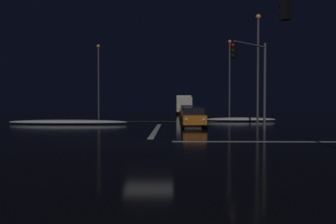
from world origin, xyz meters
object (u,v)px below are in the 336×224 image
sedan_silver (192,115)px  sedan_red (188,113)px  sedan_white (187,111)px  sedan_green (186,110)px  sedan_orange (194,117)px  streetlamp_right_near (258,62)px  streetlamp_right_far (230,73)px  streetlamp_left_far (99,76)px  traffic_signal_ne (253,69)px  box_truck (184,104)px

sedan_silver → sedan_red: bearing=90.6°
sedan_silver → sedan_red: 6.53m
sedan_white → sedan_green: size_ratio=1.00×
sedan_orange → streetlamp_right_near: 7.94m
sedan_silver → streetlamp_right_far: streetlamp_right_far is taller
sedan_white → streetlamp_right_far: streetlamp_right_far is taller
sedan_silver → sedan_red: same height
streetlamp_right_far → streetlamp_left_far: bearing=180.0°
sedan_silver → streetlamp_left_far: bearing=131.3°
sedan_green → streetlamp_right_near: streetlamp_right_near is taller
sedan_orange → sedan_silver: bearing=88.4°
traffic_signal_ne → sedan_silver: bearing=112.7°
sedan_silver → traffic_signal_ne: size_ratio=0.68×
traffic_signal_ne → streetlamp_right_near: streetlamp_right_near is taller
sedan_silver → streetlamp_left_far: 18.36m
sedan_silver → sedan_white: size_ratio=1.00×
sedan_white → box_truck: size_ratio=0.52×
sedan_white → streetlamp_left_far: (-11.71, 0.27, 4.71)m
sedan_orange → sedan_green: 23.92m
streetlamp_right_far → sedan_red: bearing=-129.9°
sedan_orange → sedan_white: (0.15, 18.44, 0.00)m
sedan_silver → box_truck: size_ratio=0.52×
streetlamp_right_near → sedan_silver: bearing=154.6°
sedan_green → sedan_silver: bearing=-90.3°
streetlamp_right_near → streetlamp_left_far: bearing=137.3°
streetlamp_right_near → sedan_red: bearing=121.7°
traffic_signal_ne → streetlamp_right_far: 22.46m
traffic_signal_ne → sedan_red: bearing=103.9°
sedan_red → streetlamp_left_far: 14.28m
sedan_silver → streetlamp_right_far: size_ratio=0.43×
sedan_silver → sedan_white: (0.01, 13.06, 0.00)m
sedan_green → sedan_white: bearing=-91.1°
sedan_green → streetlamp_left_far: size_ratio=0.45×
sedan_red → sedan_white: (0.08, 6.53, 0.00)m
sedan_red → sedan_white: bearing=89.3°
streetlamp_right_near → box_truck: bearing=101.3°
sedan_white → streetlamp_right_far: bearing=2.8°
box_truck → streetlamp_right_near: size_ratio=0.85×
streetlamp_right_far → sedan_green: bearing=136.6°
sedan_green → streetlamp_left_far: (-11.82, -5.21, 4.71)m
sedan_silver → streetlamp_right_near: (5.62, -2.67, 4.74)m
sedan_green → box_truck: 7.28m
sedan_red → streetlamp_right_far: size_ratio=0.43×
sedan_orange → streetlamp_right_near: streetlamp_right_near is taller
sedan_white → streetlamp_right_near: 17.36m
streetlamp_left_far → box_truck: bearing=46.9°
box_truck → traffic_signal_ne: (3.85, -34.77, 2.64)m
streetlamp_right_far → streetlamp_right_near: 16.00m
streetlamp_right_near → sedan_orange: bearing=-154.8°
sedan_orange → streetlamp_right_near: (5.76, 2.71, 4.74)m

